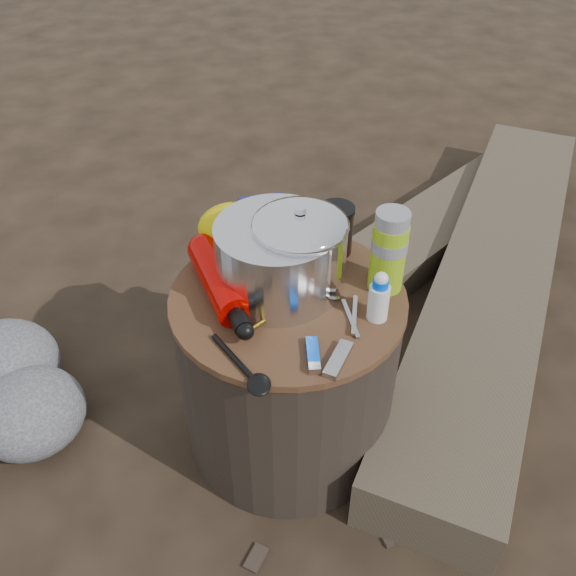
{
  "coord_description": "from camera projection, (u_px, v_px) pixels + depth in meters",
  "views": [
    {
      "loc": [
        -0.07,
        -0.98,
        1.3
      ],
      "look_at": [
        0.0,
        0.0,
        0.48
      ],
      "focal_mm": 38.36,
      "sensor_mm": 36.0,
      "label": 1
    }
  ],
  "objects": [
    {
      "name": "pot_grabber",
      "position": [
        350.0,
        317.0,
        1.23
      ],
      "size": [
        0.03,
        0.12,
        0.01
      ],
      "primitive_type": null,
      "rotation": [
        0.0,
        0.0,
        -0.04
      ],
      "color": "#AAAAAF",
      "rests_on": "stump"
    },
    {
      "name": "stuff_sack",
      "position": [
        234.0,
        228.0,
        1.39
      ],
      "size": [
        0.16,
        0.13,
        0.11
      ],
      "primitive_type": "ellipsoid",
      "color": "#CAB202",
      "rests_on": "stump"
    },
    {
      "name": "ground",
      "position": [
        288.0,
        430.0,
        1.59
      ],
      "size": [
        60.0,
        60.0,
        0.0
      ],
      "primitive_type": "plane",
      "color": "black",
      "rests_on": "ground"
    },
    {
      "name": "camping_pot",
      "position": [
        300.0,
        251.0,
        1.25
      ],
      "size": [
        0.19,
        0.19,
        0.19
      ],
      "primitive_type": "cylinder",
      "color": "silver",
      "rests_on": "stump"
    },
    {
      "name": "log_small",
      "position": [
        443.0,
        222.0,
        2.22
      ],
      "size": [
        1.2,
        1.09,
        0.11
      ],
      "primitive_type": "cube",
      "rotation": [
        0.0,
        0.0,
        -0.86
      ],
      "color": "#42382B",
      "rests_on": "ground"
    },
    {
      "name": "thermos",
      "position": [
        389.0,
        251.0,
        1.26
      ],
      "size": [
        0.07,
        0.07,
        0.18
      ],
      "primitive_type": "cylinder",
      "color": "#84B214",
      "rests_on": "stump"
    },
    {
      "name": "travel_mug",
      "position": [
        336.0,
        230.0,
        1.38
      ],
      "size": [
        0.08,
        0.08,
        0.12
      ],
      "primitive_type": "cylinder",
      "color": "black",
      "rests_on": "stump"
    },
    {
      "name": "log_main",
      "position": [
        494.0,
        275.0,
        1.95
      ],
      "size": [
        1.16,
        1.82,
        0.16
      ],
      "primitive_type": "cube",
      "rotation": [
        0.0,
        0.0,
        -0.48
      ],
      "color": "#42382B",
      "rests_on": "ground"
    },
    {
      "name": "foil_windscreen",
      "position": [
        277.0,
        258.0,
        1.26
      ],
      "size": [
        0.25,
        0.25,
        0.16
      ],
      "primitive_type": "cylinder",
      "color": "silver",
      "rests_on": "stump"
    },
    {
      "name": "squeeze_bottle",
      "position": [
        379.0,
        298.0,
        1.21
      ],
      "size": [
        0.04,
        0.04,
        0.1
      ],
      "primitive_type": "cylinder",
      "color": "silver",
      "rests_on": "stump"
    },
    {
      "name": "food_pouch",
      "position": [
        262.0,
        221.0,
        1.4
      ],
      "size": [
        0.1,
        0.04,
        0.12
      ],
      "primitive_type": "cube",
      "rotation": [
        0.0,
        0.0,
        0.15
      ],
      "color": "#101255",
      "rests_on": "stump"
    },
    {
      "name": "spork",
      "position": [
        235.0,
        358.0,
        1.14
      ],
      "size": [
        0.12,
        0.16,
        0.01
      ],
      "primitive_type": null,
      "rotation": [
        0.0,
        0.0,
        0.56
      ],
      "color": "black",
      "rests_on": "stump"
    },
    {
      "name": "fuel_bottle",
      "position": [
        219.0,
        280.0,
        1.27
      ],
      "size": [
        0.16,
        0.31,
        0.07
      ],
      "primitive_type": null,
      "rotation": [
        0.0,
        0.0,
        0.31
      ],
      "color": "#AF0300",
      "rests_on": "stump"
    },
    {
      "name": "stump",
      "position": [
        288.0,
        370.0,
        1.44
      ],
      "size": [
        0.5,
        0.5,
        0.46
      ],
      "primitive_type": "cylinder",
      "color": "black",
      "rests_on": "ground"
    },
    {
      "name": "multitool",
      "position": [
        338.0,
        360.0,
        1.14
      ],
      "size": [
        0.07,
        0.1,
        0.01
      ],
      "primitive_type": "cube",
      "rotation": [
        0.0,
        0.0,
        -0.5
      ],
      "color": "#AAAAAF",
      "rests_on": "stump"
    },
    {
      "name": "lighter",
      "position": [
        313.0,
        351.0,
        1.16
      ],
      "size": [
        0.02,
        0.09,
        0.02
      ],
      "primitive_type": "cube",
      "rotation": [
        0.0,
        0.0,
        -0.03
      ],
      "color": "#0050F1",
      "rests_on": "stump"
    }
  ]
}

